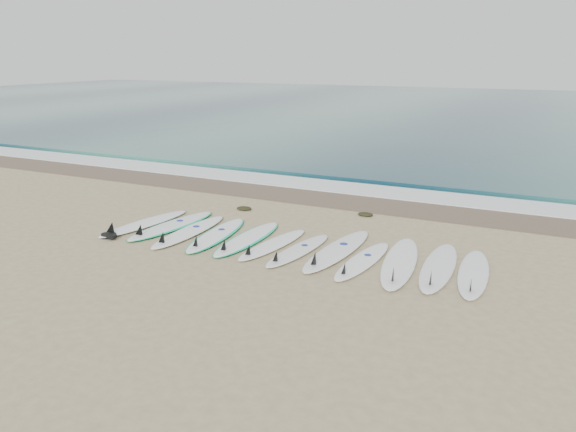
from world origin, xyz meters
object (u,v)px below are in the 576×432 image
at_px(surfboard_0, 143,224).
at_px(surfboard_6, 297,251).
at_px(leash_coil, 109,236).
at_px(surfboard_11, 473,274).

height_order(surfboard_0, surfboard_6, surfboard_0).
bearing_deg(surfboard_0, surfboard_6, 6.31).
xyz_separation_m(surfboard_0, leash_coil, (-0.07, -1.00, -0.01)).
bearing_deg(surfboard_11, surfboard_0, 176.04).
bearing_deg(surfboard_6, surfboard_11, 9.86).
relative_size(surfboard_6, leash_coil, 5.11).
distance_m(surfboard_0, surfboard_6, 3.97).
distance_m(surfboard_0, leash_coil, 1.00).
xyz_separation_m(surfboard_0, surfboard_11, (7.31, 0.16, -0.00)).
height_order(surfboard_0, leash_coil, surfboard_0).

